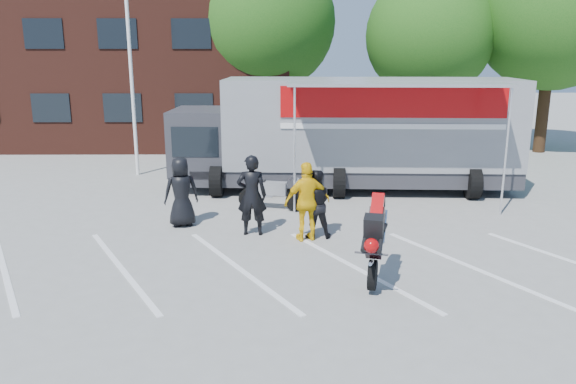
{
  "coord_description": "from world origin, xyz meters",
  "views": [
    {
      "loc": [
        -1.3,
        -9.78,
        4.34
      ],
      "look_at": [
        -1.18,
        2.23,
        1.3
      ],
      "focal_mm": 35.0,
      "sensor_mm": 36.0,
      "label": 1
    }
  ],
  "objects_px": {
    "tree_mid": "(429,36)",
    "spectator_leather_c": "(315,204)",
    "flagpole": "(136,29)",
    "tree_left": "(266,22)",
    "tree_right": "(554,12)",
    "spectator_leather_a": "(181,192)",
    "spectator_hivis": "(307,202)",
    "transporter_truck": "(352,189)",
    "spectator_leather_b": "(252,195)",
    "stunt_bike_rider": "(376,279)",
    "parked_motorcycle": "(272,210)"
  },
  "relations": [
    {
      "from": "parked_motorcycle",
      "to": "tree_mid",
      "type": "bearing_deg",
      "value": -21.62
    },
    {
      "from": "parked_motorcycle",
      "to": "spectator_leather_b",
      "type": "height_order",
      "value": "spectator_leather_b"
    },
    {
      "from": "spectator_leather_b",
      "to": "spectator_hivis",
      "type": "bearing_deg",
      "value": 162.5
    },
    {
      "from": "spectator_hivis",
      "to": "tree_right",
      "type": "bearing_deg",
      "value": -148.92
    },
    {
      "from": "parked_motorcycle",
      "to": "spectator_leather_b",
      "type": "xyz_separation_m",
      "value": [
        -0.45,
        -2.14,
        0.98
      ]
    },
    {
      "from": "parked_motorcycle",
      "to": "stunt_bike_rider",
      "type": "bearing_deg",
      "value": -144.39
    },
    {
      "from": "tree_mid",
      "to": "tree_right",
      "type": "xyz_separation_m",
      "value": [
        5.0,
        -0.5,
        0.93
      ]
    },
    {
      "from": "tree_mid",
      "to": "tree_right",
      "type": "height_order",
      "value": "tree_right"
    },
    {
      "from": "tree_mid",
      "to": "parked_motorcycle",
      "type": "distance_m",
      "value": 12.69
    },
    {
      "from": "spectator_hivis",
      "to": "tree_left",
      "type": "bearing_deg",
      "value": -101.0
    },
    {
      "from": "parked_motorcycle",
      "to": "spectator_leather_c",
      "type": "relative_size",
      "value": 1.2
    },
    {
      "from": "tree_right",
      "to": "stunt_bike_rider",
      "type": "bearing_deg",
      "value": -123.92
    },
    {
      "from": "spectator_leather_c",
      "to": "transporter_truck",
      "type": "bearing_deg",
      "value": -113.09
    },
    {
      "from": "tree_mid",
      "to": "spectator_leather_b",
      "type": "height_order",
      "value": "tree_mid"
    },
    {
      "from": "tree_left",
      "to": "spectator_leather_a",
      "type": "relative_size",
      "value": 4.87
    },
    {
      "from": "tree_right",
      "to": "spectator_leather_c",
      "type": "xyz_separation_m",
      "value": [
        -10.53,
        -11.55,
        -5.05
      ]
    },
    {
      "from": "transporter_truck",
      "to": "spectator_leather_c",
      "type": "distance_m",
      "value": 5.06
    },
    {
      "from": "stunt_bike_rider",
      "to": "spectator_leather_b",
      "type": "distance_m",
      "value": 3.91
    },
    {
      "from": "spectator_leather_c",
      "to": "tree_mid",
      "type": "bearing_deg",
      "value": -120.4
    },
    {
      "from": "tree_mid",
      "to": "spectator_hivis",
      "type": "height_order",
      "value": "tree_mid"
    },
    {
      "from": "flagpole",
      "to": "spectator_hivis",
      "type": "distance_m",
      "value": 9.99
    },
    {
      "from": "tree_right",
      "to": "parked_motorcycle",
      "type": "distance_m",
      "value": 15.89
    },
    {
      "from": "tree_left",
      "to": "tree_right",
      "type": "xyz_separation_m",
      "value": [
        12.0,
        -1.5,
        0.31
      ]
    },
    {
      "from": "tree_right",
      "to": "spectator_leather_c",
      "type": "relative_size",
      "value": 5.55
    },
    {
      "from": "flagpole",
      "to": "tree_left",
      "type": "distance_m",
      "value": 7.37
    },
    {
      "from": "spectator_hivis",
      "to": "tree_mid",
      "type": "bearing_deg",
      "value": -131.57
    },
    {
      "from": "tree_mid",
      "to": "stunt_bike_rider",
      "type": "height_order",
      "value": "tree_mid"
    },
    {
      "from": "flagpole",
      "to": "tree_right",
      "type": "bearing_deg",
      "value": 15.48
    },
    {
      "from": "tree_left",
      "to": "spectator_leather_a",
      "type": "bearing_deg",
      "value": -98.67
    },
    {
      "from": "tree_mid",
      "to": "parked_motorcycle",
      "type": "xyz_separation_m",
      "value": [
        -6.58,
        -9.65,
        -4.94
      ]
    },
    {
      "from": "tree_left",
      "to": "spectator_hivis",
      "type": "relative_size",
      "value": 4.63
    },
    {
      "from": "parked_motorcycle",
      "to": "spectator_leather_a",
      "type": "bearing_deg",
      "value": 135.03
    },
    {
      "from": "spectator_leather_c",
      "to": "spectator_hivis",
      "type": "bearing_deg",
      "value": 39.66
    },
    {
      "from": "tree_mid",
      "to": "stunt_bike_rider",
      "type": "distance_m",
      "value": 16.05
    },
    {
      "from": "flagpole",
      "to": "tree_mid",
      "type": "distance_m",
      "value": 12.31
    },
    {
      "from": "tree_mid",
      "to": "spectator_leather_c",
      "type": "xyz_separation_m",
      "value": [
        -5.53,
        -12.05,
        -4.12
      ]
    },
    {
      "from": "transporter_truck",
      "to": "spectator_leather_b",
      "type": "xyz_separation_m",
      "value": [
        -2.99,
        -4.52,
        0.98
      ]
    },
    {
      "from": "tree_mid",
      "to": "transporter_truck",
      "type": "xyz_separation_m",
      "value": [
        -4.04,
        -7.28,
        -4.94
      ]
    },
    {
      "from": "spectator_leather_a",
      "to": "spectator_leather_b",
      "type": "distance_m",
      "value": 1.95
    },
    {
      "from": "flagpole",
      "to": "spectator_hivis",
      "type": "xyz_separation_m",
      "value": [
        5.52,
        -7.24,
        -4.12
      ]
    },
    {
      "from": "spectator_leather_a",
      "to": "spectator_hivis",
      "type": "relative_size",
      "value": 0.95
    },
    {
      "from": "tree_mid",
      "to": "stunt_bike_rider",
      "type": "relative_size",
      "value": 4.07
    },
    {
      "from": "spectator_hivis",
      "to": "stunt_bike_rider",
      "type": "bearing_deg",
      "value": 101.16
    },
    {
      "from": "spectator_leather_b",
      "to": "spectator_hivis",
      "type": "relative_size",
      "value": 1.05
    },
    {
      "from": "tree_left",
      "to": "spectator_leather_b",
      "type": "bearing_deg",
      "value": -90.14
    },
    {
      "from": "transporter_truck",
      "to": "parked_motorcycle",
      "type": "xyz_separation_m",
      "value": [
        -2.54,
        -2.37,
        0.0
      ]
    },
    {
      "from": "tree_right",
      "to": "spectator_leather_a",
      "type": "height_order",
      "value": "tree_right"
    },
    {
      "from": "spectator_leather_a",
      "to": "spectator_leather_b",
      "type": "height_order",
      "value": "spectator_leather_b"
    },
    {
      "from": "tree_mid",
      "to": "spectator_leather_b",
      "type": "relative_size",
      "value": 3.92
    },
    {
      "from": "tree_left",
      "to": "spectator_hivis",
      "type": "bearing_deg",
      "value": -84.49
    }
  ]
}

